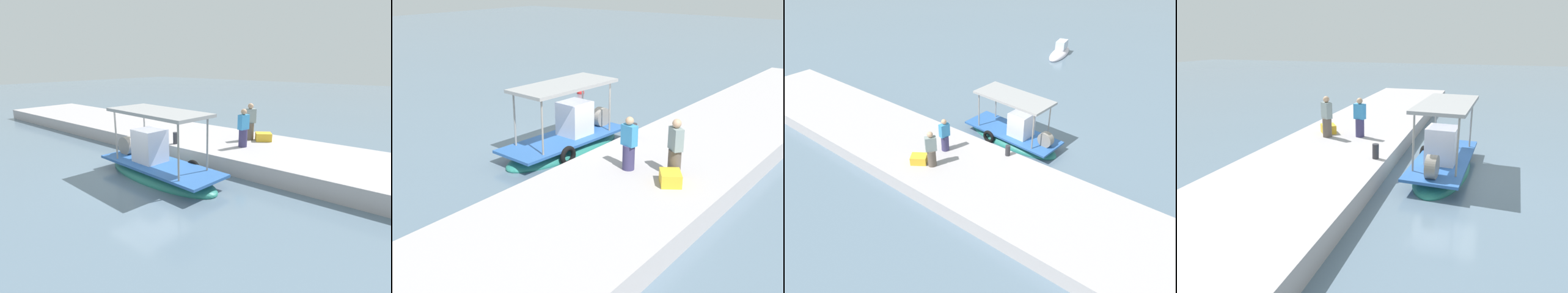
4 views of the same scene
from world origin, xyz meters
The scene contains 8 objects.
ground_plane centered at (0.00, 0.00, 0.00)m, with size 120.00×120.00×0.00m, color slate.
dock_quay centered at (0.00, -4.58, 0.35)m, with size 36.00×5.05×0.70m, color #B2ABAD.
main_fishing_boat centered at (-0.46, -0.17, 0.44)m, with size 5.80×2.29×3.01m.
fisherman_near_bollard centered at (-1.56, -5.35, 1.51)m, with size 0.56×0.57×1.79m.
fisherman_by_crate centered at (-1.99, -3.99, 1.48)m, with size 0.45×0.53×1.72m.
mooring_bollard centered at (0.71, -2.46, 0.97)m, with size 0.24×0.24×0.54m, color #2D2D33.
cargo_crate centered at (-2.20, -5.58, 0.89)m, with size 0.74×0.59×0.39m, color yellow.
marker_buoy centered at (7.09, 5.16, 0.08)m, with size 0.41×0.41×0.41m.
Camera 2 is at (-13.76, -11.47, 6.55)m, focal length 43.94 mm.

